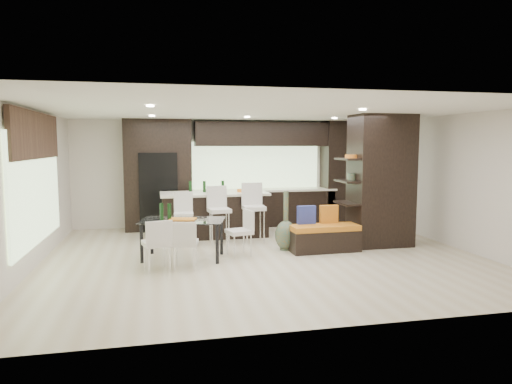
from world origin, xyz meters
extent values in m
plane|color=beige|center=(0.00, 0.00, 0.00)|extent=(8.00, 8.00, 0.00)
cube|color=beige|center=(0.00, 3.50, 1.35)|extent=(8.00, 0.02, 2.70)
cube|color=beige|center=(-4.00, 0.00, 1.35)|extent=(0.02, 7.00, 2.70)
cube|color=beige|center=(4.00, 0.00, 1.35)|extent=(0.02, 7.00, 2.70)
cube|color=white|center=(0.00, 0.00, 2.70)|extent=(8.00, 7.00, 0.02)
cube|color=#B2D199|center=(-3.96, 0.20, 1.35)|extent=(0.04, 3.20, 1.90)
cube|color=#B2D199|center=(0.60, 3.46, 1.55)|extent=(3.40, 0.04, 1.20)
cube|color=brown|center=(-3.93, 0.20, 2.25)|extent=(0.08, 3.00, 0.80)
cube|color=white|center=(0.00, 0.25, 2.68)|extent=(4.00, 3.00, 0.02)
cube|color=black|center=(0.50, 3.17, 1.35)|extent=(6.80, 0.68, 2.70)
cube|color=black|center=(-1.90, 3.12, 0.95)|extent=(0.90, 0.68, 1.90)
cube|color=black|center=(2.60, 0.40, 1.35)|extent=(1.20, 0.80, 2.70)
cube|color=black|center=(-0.66, 2.05, 0.50)|extent=(2.43, 1.05, 1.01)
cube|color=beige|center=(-1.40, 1.23, 0.45)|extent=(0.41, 0.41, 0.89)
cube|color=beige|center=(-0.66, 1.21, 0.49)|extent=(0.49, 0.49, 0.98)
cube|color=beige|center=(0.08, 1.20, 0.51)|extent=(0.45, 0.45, 1.03)
cube|color=black|center=(1.27, 0.09, 0.26)|extent=(1.38, 0.57, 0.52)
cube|color=white|center=(-1.48, 0.09, 0.36)|extent=(1.66, 1.19, 0.72)
cube|color=beige|center=(-1.48, -0.62, 0.38)|extent=(0.48, 0.48, 0.77)
cube|color=beige|center=(-1.95, -0.63, 0.40)|extent=(0.52, 0.52, 0.80)
cube|color=beige|center=(-0.44, 0.09, 0.40)|extent=(0.52, 0.52, 0.80)
camera|label=1|loc=(-1.91, -8.24, 2.10)|focal=32.00mm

